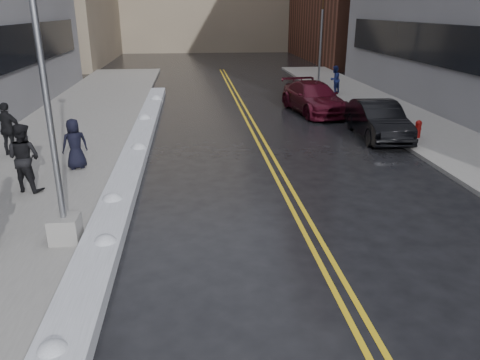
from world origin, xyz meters
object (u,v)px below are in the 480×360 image
object	(u,v)px
fire_hydrant	(418,128)
pedestrian_c	(75,144)
pedestrian_d	(8,129)
traffic_signal	(321,37)
car_black	(378,120)
car_maroon	(314,98)
pedestrian_east	(335,79)
pedestrian_b	(24,158)
lamppost	(53,141)

from	to	relation	value
fire_hydrant	pedestrian_c	distance (m)	13.48
pedestrian_c	pedestrian_d	xyz separation A→B (m)	(-2.73, 1.83, 0.12)
traffic_signal	car_black	xyz separation A→B (m)	(-1.00, -13.36, -2.63)
car_maroon	pedestrian_c	bearing A→B (deg)	-148.00
car_black	car_maroon	xyz separation A→B (m)	(-1.40, 5.35, 0.01)
traffic_signal	pedestrian_c	distance (m)	21.08
traffic_signal	pedestrian_east	xyz separation A→B (m)	(0.22, -2.95, -2.41)
pedestrian_b	pedestrian_east	distance (m)	20.93
traffic_signal	car_maroon	bearing A→B (deg)	-106.69
fire_hydrant	car_black	size ratio (longest dim) A/B	0.16
fire_hydrant	car_maroon	distance (m)	6.66
lamppost	traffic_signal	size ratio (longest dim) A/B	1.27
pedestrian_c	pedestrian_d	size ratio (longest dim) A/B	0.87
pedestrian_c	pedestrian_east	size ratio (longest dim) A/B	1.00
car_maroon	lamppost	bearing A→B (deg)	-131.89
lamppost	fire_hydrant	size ratio (longest dim) A/B	10.45
pedestrian_c	pedestrian_d	world-z (taller)	pedestrian_d
pedestrian_c	pedestrian_d	bearing A→B (deg)	-58.19
pedestrian_east	fire_hydrant	bearing A→B (deg)	51.60
pedestrian_b	lamppost	bearing A→B (deg)	139.26
traffic_signal	pedestrian_east	bearing A→B (deg)	-85.67
traffic_signal	pedestrian_d	bearing A→B (deg)	-136.17
lamppost	traffic_signal	world-z (taller)	lamppost
pedestrian_east	car_maroon	bearing A→B (deg)	22.74
lamppost	pedestrian_east	size ratio (longest dim) A/B	4.51
lamppost	car_maroon	bearing A→B (deg)	56.11
lamppost	fire_hydrant	distance (m)	14.81
fire_hydrant	car_maroon	size ratio (longest dim) A/B	0.13
traffic_signal	car_black	world-z (taller)	traffic_signal
car_black	pedestrian_b	bearing A→B (deg)	-154.58
pedestrian_east	car_black	size ratio (longest dim) A/B	0.36
lamppost	car_maroon	distance (m)	16.95
pedestrian_east	traffic_signal	bearing A→B (deg)	-125.50
fire_hydrant	pedestrian_d	size ratio (longest dim) A/B	0.38
pedestrian_c	pedestrian_east	distance (m)	18.84
pedestrian_east	pedestrian_d	bearing A→B (deg)	-2.68
pedestrian_b	car_black	world-z (taller)	pedestrian_b
pedestrian_d	lamppost	bearing A→B (deg)	132.90
pedestrian_d	pedestrian_east	distance (m)	19.65
traffic_signal	pedestrian_c	xyz separation A→B (m)	(-12.70, -16.65, -2.41)
traffic_signal	car_maroon	size ratio (longest dim) A/B	1.11
fire_hydrant	pedestrian_b	distance (m)	14.92
lamppost	pedestrian_east	bearing A→B (deg)	57.74
pedestrian_b	pedestrian_c	world-z (taller)	pedestrian_b
car_maroon	car_black	bearing A→B (deg)	-83.32
pedestrian_b	pedestrian_east	size ratio (longest dim) A/B	1.19
pedestrian_east	car_maroon	xyz separation A→B (m)	(-2.62, -5.06, -0.21)
pedestrian_b	pedestrian_c	bearing A→B (deg)	-96.33
pedestrian_b	pedestrian_c	size ratio (longest dim) A/B	1.20
lamppost	pedestrian_east	world-z (taller)	lamppost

